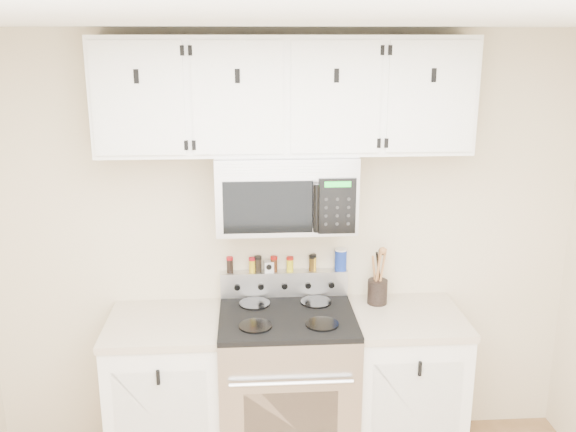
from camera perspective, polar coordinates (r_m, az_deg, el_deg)
The scene contains 17 objects.
back_wall at distance 3.82m, azimuth -0.39°, elevation -2.64°, with size 3.50×0.01×2.50m, color beige.
ceiling at distance 1.89m, azimuth 2.80°, elevation 16.88°, with size 3.50×3.50×0.01m, color white.
range at distance 3.85m, azimuth -0.08°, elevation -14.99°, with size 0.76×0.65×1.10m.
base_cabinet_left at distance 3.91m, azimuth -10.62°, elevation -15.24°, with size 0.64×0.62×0.92m.
base_cabinet_right at distance 3.98m, azimuth 10.19°, elevation -14.58°, with size 0.64×0.62×0.92m.
microwave at distance 3.54m, azimuth -0.21°, elevation 2.23°, with size 0.76×0.44×0.42m.
upper_cabinets at distance 3.48m, azimuth -0.26°, elevation 10.70°, with size 2.00×0.35×0.62m.
utensil_crock at distance 3.86m, azimuth 7.96°, elevation -6.51°, with size 0.12×0.12×0.34m.
kitchen_timer at distance 3.83m, azimuth -1.72°, elevation -4.51°, with size 0.06×0.05×0.06m, color silver.
salt_canister at distance 3.85m, azimuth 4.71°, elevation -3.87°, with size 0.07×0.07×0.13m.
spice_jar_0 at distance 3.82m, azimuth -5.19°, elevation -4.33°, with size 0.04×0.04×0.10m.
spice_jar_1 at distance 3.82m, azimuth -3.20°, elevation -4.35°, with size 0.04×0.04×0.09m.
spice_jar_2 at distance 3.82m, azimuth -2.69°, elevation -4.29°, with size 0.04×0.04×0.10m.
spice_jar_3 at distance 3.82m, azimuth -1.26°, elevation -4.28°, with size 0.04×0.04×0.09m.
spice_jar_4 at distance 3.83m, azimuth 0.17°, elevation -4.28°, with size 0.04×0.04×0.09m.
spice_jar_5 at distance 3.84m, azimuth 2.17°, elevation -4.19°, with size 0.04×0.04×0.10m.
spice_jar_6 at distance 3.84m, azimuth 2.25°, elevation -4.15°, with size 0.04×0.04×0.10m.
Camera 1 is at (-0.21, -1.88, 2.46)m, focal length 40.00 mm.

